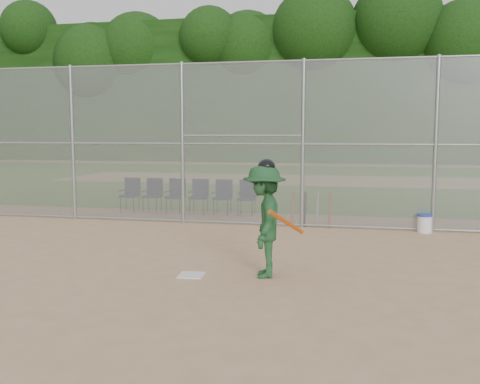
% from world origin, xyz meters
% --- Properties ---
extents(ground, '(100.00, 100.00, 0.00)m').
position_xyz_m(ground, '(0.00, 0.00, 0.00)').
color(ground, tan).
rests_on(ground, ground).
extents(grass_strip, '(100.00, 100.00, 0.00)m').
position_xyz_m(grass_strip, '(0.00, 18.00, 0.01)').
color(grass_strip, '#35641E').
rests_on(grass_strip, ground).
extents(dirt_patch_far, '(24.00, 24.00, 0.00)m').
position_xyz_m(dirt_patch_far, '(0.00, 18.00, 0.01)').
color(dirt_patch_far, tan).
rests_on(dirt_patch_far, ground).
extents(backstop_fence, '(16.09, 0.09, 4.00)m').
position_xyz_m(backstop_fence, '(0.00, 5.00, 2.07)').
color(backstop_fence, gray).
rests_on(backstop_fence, ground).
extents(treeline, '(81.00, 60.00, 11.00)m').
position_xyz_m(treeline, '(0.00, 20.00, 5.50)').
color(treeline, black).
rests_on(treeline, ground).
extents(home_plate, '(0.42, 0.42, 0.02)m').
position_xyz_m(home_plate, '(-0.30, 0.20, 0.01)').
color(home_plate, silver).
rests_on(home_plate, ground).
extents(batter_at_plate, '(1.04, 1.36, 1.86)m').
position_xyz_m(batter_at_plate, '(0.83, 0.40, 0.90)').
color(batter_at_plate, '#1D4A26').
rests_on(batter_at_plate, ground).
extents(water_cooler, '(0.34, 0.34, 0.42)m').
position_xyz_m(water_cooler, '(3.81, 4.86, 0.21)').
color(water_cooler, white).
rests_on(water_cooler, ground).
extents(spare_bats, '(0.96, 0.37, 0.83)m').
position_xyz_m(spare_bats, '(1.20, 5.18, 0.41)').
color(spare_bats, '#D84C14').
rests_on(spare_bats, ground).
extents(chair_0, '(0.54, 0.52, 0.96)m').
position_xyz_m(chair_0, '(-4.14, 6.57, 0.48)').
color(chair_0, black).
rests_on(chair_0, ground).
extents(chair_1, '(0.54, 0.52, 0.96)m').
position_xyz_m(chair_1, '(-3.44, 6.57, 0.48)').
color(chair_1, black).
rests_on(chair_1, ground).
extents(chair_2, '(0.54, 0.52, 0.96)m').
position_xyz_m(chair_2, '(-2.75, 6.57, 0.48)').
color(chair_2, black).
rests_on(chair_2, ground).
extents(chair_3, '(0.54, 0.52, 0.96)m').
position_xyz_m(chair_3, '(-2.06, 6.57, 0.48)').
color(chair_3, black).
rests_on(chair_3, ground).
extents(chair_4, '(0.54, 0.52, 0.96)m').
position_xyz_m(chair_4, '(-1.37, 6.57, 0.48)').
color(chair_4, black).
rests_on(chair_4, ground).
extents(chair_5, '(0.54, 0.52, 0.96)m').
position_xyz_m(chair_5, '(-0.68, 6.57, 0.48)').
color(chair_5, black).
rests_on(chair_5, ground).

